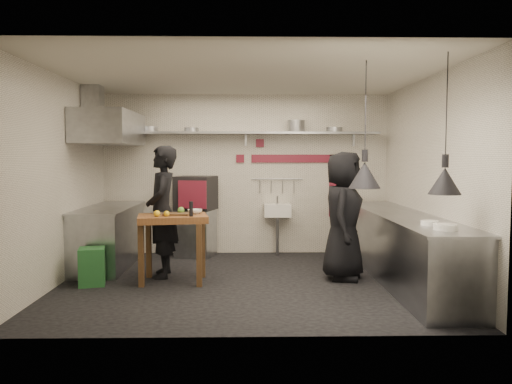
{
  "coord_description": "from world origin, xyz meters",
  "views": [
    {
      "loc": [
        0.0,
        -6.72,
        1.7
      ],
      "look_at": [
        0.14,
        0.3,
        1.21
      ],
      "focal_mm": 35.0,
      "sensor_mm": 36.0,
      "label": 1
    }
  ],
  "objects_px": {
    "green_bin": "(92,267)",
    "chef_right": "(343,216)",
    "oven_stand": "(196,233)",
    "chef_left": "(162,212)",
    "prep_table": "(173,249)",
    "combi_oven": "(196,193)"
  },
  "relations": [
    {
      "from": "combi_oven",
      "to": "chef_right",
      "type": "relative_size",
      "value": 0.34
    },
    {
      "from": "prep_table",
      "to": "chef_left",
      "type": "relative_size",
      "value": 0.49
    },
    {
      "from": "green_bin",
      "to": "prep_table",
      "type": "relative_size",
      "value": 0.54
    },
    {
      "from": "green_bin",
      "to": "chef_right",
      "type": "xyz_separation_m",
      "value": [
        3.41,
        0.28,
        0.64
      ]
    },
    {
      "from": "green_bin",
      "to": "combi_oven",
      "type": "bearing_deg",
      "value": 58.58
    },
    {
      "from": "oven_stand",
      "to": "green_bin",
      "type": "bearing_deg",
      "value": -105.97
    },
    {
      "from": "green_bin",
      "to": "oven_stand",
      "type": "bearing_deg",
      "value": 58.31
    },
    {
      "from": "oven_stand",
      "to": "chef_left",
      "type": "height_order",
      "value": "chef_left"
    },
    {
      "from": "prep_table",
      "to": "combi_oven",
      "type": "bearing_deg",
      "value": 75.82
    },
    {
      "from": "combi_oven",
      "to": "prep_table",
      "type": "bearing_deg",
      "value": -78.58
    },
    {
      "from": "chef_right",
      "to": "chef_left",
      "type": "bearing_deg",
      "value": 103.37
    },
    {
      "from": "green_bin",
      "to": "chef_left",
      "type": "height_order",
      "value": "chef_left"
    },
    {
      "from": "combi_oven",
      "to": "chef_left",
      "type": "relative_size",
      "value": 0.33
    },
    {
      "from": "combi_oven",
      "to": "chef_left",
      "type": "height_order",
      "value": "chef_left"
    },
    {
      "from": "combi_oven",
      "to": "prep_table",
      "type": "xyz_separation_m",
      "value": [
        -0.14,
        -1.8,
        -0.63
      ]
    },
    {
      "from": "oven_stand",
      "to": "green_bin",
      "type": "distance_m",
      "value": 2.26
    },
    {
      "from": "chef_left",
      "to": "chef_right",
      "type": "distance_m",
      "value": 2.55
    },
    {
      "from": "chef_right",
      "to": "oven_stand",
      "type": "bearing_deg",
      "value": 71.15
    },
    {
      "from": "oven_stand",
      "to": "prep_table",
      "type": "xyz_separation_m",
      "value": [
        -0.13,
        -1.77,
        0.06
      ]
    },
    {
      "from": "green_bin",
      "to": "chef_right",
      "type": "bearing_deg",
      "value": 4.63
    },
    {
      "from": "chef_left",
      "to": "chef_right",
      "type": "height_order",
      "value": "chef_left"
    },
    {
      "from": "green_bin",
      "to": "prep_table",
      "type": "xyz_separation_m",
      "value": [
        1.06,
        0.15,
        0.21
      ]
    }
  ]
}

